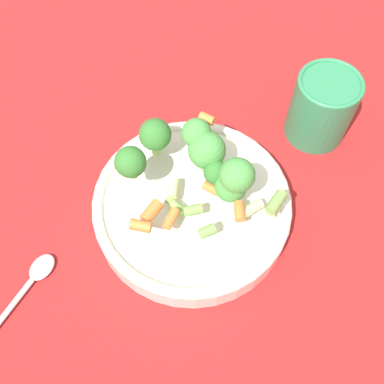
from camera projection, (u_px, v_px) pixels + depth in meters
ground_plane at (192, 214)px, 0.58m from camera, size 3.00×3.00×0.00m
bowl at (192, 206)px, 0.57m from camera, size 0.25×0.25×0.04m
pasta_salad at (198, 162)px, 0.52m from camera, size 0.19×0.16×0.08m
cup at (322, 107)px, 0.61m from camera, size 0.09×0.09×0.10m
spoon at (24, 291)px, 0.53m from camera, size 0.10×0.15×0.01m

